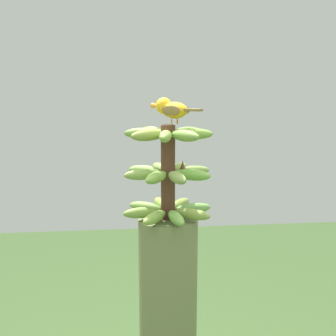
{
  "coord_description": "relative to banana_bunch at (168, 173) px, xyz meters",
  "views": [
    {
      "loc": [
        1.37,
        -0.15,
        1.81
      ],
      "look_at": [
        0.0,
        0.0,
        1.55
      ],
      "focal_mm": 44.38,
      "sensor_mm": 36.0,
      "label": 1
    }
  ],
  "objects": [
    {
      "name": "perched_bird",
      "position": [
        -0.02,
        0.01,
        0.21
      ],
      "size": [
        0.16,
        0.16,
        0.09
      ],
      "color": "#C68933",
      "rests_on": "banana_bunch"
    },
    {
      "name": "banana_bunch",
      "position": [
        0.0,
        0.0,
        0.0
      ],
      "size": [
        0.32,
        0.32,
        0.32
      ],
      "color": "#4C2D1E",
      "rests_on": "banana_tree"
    }
  ]
}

